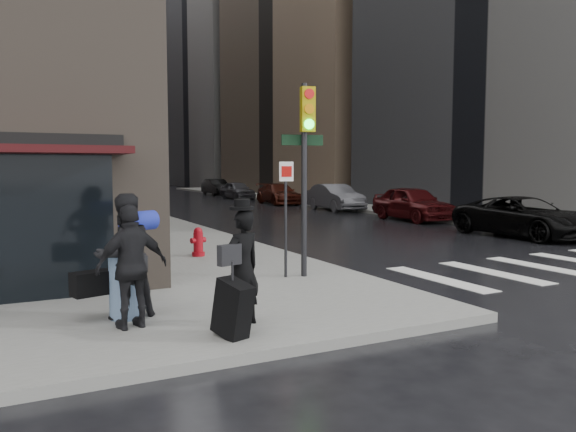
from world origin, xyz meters
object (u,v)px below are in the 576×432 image
(parked_car_0, at_px, (525,217))
(parked_car_2, at_px, (335,197))
(traffic_light, at_px, (304,153))
(parked_car_3, at_px, (279,194))
(man_overcoat, at_px, (240,274))
(fire_hydrant, at_px, (198,243))
(man_greycoat, at_px, (132,266))
(parked_car_1, at_px, (412,203))
(man_jeans, at_px, (124,256))
(parked_car_5, at_px, (217,187))
(parked_car_4, at_px, (237,190))

(parked_car_0, distance_m, parked_car_2, 12.97)
(traffic_light, distance_m, parked_car_3, 25.27)
(man_overcoat, bearing_deg, fire_hydrant, -120.76)
(man_greycoat, xyz_separation_m, parked_car_0, (14.25, 5.57, -0.32))
(parked_car_1, bearing_deg, parked_car_2, 94.46)
(man_overcoat, xyz_separation_m, fire_hydrant, (1.42, 6.35, -0.43))
(man_overcoat, xyz_separation_m, parked_car_2, (13.33, 19.18, -0.18))
(parked_car_1, bearing_deg, man_jeans, -138.07)
(man_overcoat, distance_m, parked_car_0, 14.33)
(parked_car_3, distance_m, parked_car_5, 12.97)
(parked_car_4, bearing_deg, man_jeans, -116.08)
(man_overcoat, relative_size, parked_car_1, 0.40)
(man_greycoat, relative_size, parked_car_5, 0.41)
(man_jeans, distance_m, parked_car_1, 18.67)
(man_greycoat, bearing_deg, man_overcoat, 143.99)
(parked_car_1, bearing_deg, parked_car_5, 94.06)
(man_jeans, xyz_separation_m, parked_car_1, (14.73, 11.48, -0.30))
(traffic_light, xyz_separation_m, parked_car_4, (10.20, 29.37, -1.99))
(fire_hydrant, distance_m, parked_car_0, 11.49)
(parked_car_3, distance_m, parked_car_4, 6.49)
(man_overcoat, bearing_deg, parked_car_0, -172.45)
(man_jeans, relative_size, man_greycoat, 1.07)
(traffic_light, height_order, parked_car_5, traffic_light)
(parked_car_0, distance_m, parked_car_5, 32.41)
(parked_car_2, bearing_deg, fire_hydrant, -128.57)
(parked_car_2, distance_m, parked_car_5, 19.44)
(fire_hydrant, bearing_deg, parked_car_4, 66.39)
(man_overcoat, bearing_deg, parked_car_2, -142.97)
(man_greycoat, xyz_separation_m, traffic_light, (3.83, 2.12, 1.65))
(parked_car_1, relative_size, parked_car_5, 1.09)
(traffic_light, relative_size, parked_car_0, 0.79)
(man_overcoat, bearing_deg, parked_car_1, -154.68)
(man_jeans, xyz_separation_m, fire_hydrant, (2.76, 5.13, -0.60))
(traffic_light, height_order, fire_hydrant, traffic_light)
(traffic_light, relative_size, parked_car_1, 0.86)
(man_greycoat, height_order, traffic_light, traffic_light)
(parked_car_1, xyz_separation_m, parked_car_5, (-0.03, 25.92, -0.09))
(man_jeans, relative_size, parked_car_5, 0.44)
(traffic_light, xyz_separation_m, parked_car_2, (10.84, 16.41, -1.93))
(parked_car_3, relative_size, parked_car_4, 1.16)
(parked_car_1, bearing_deg, man_greycoat, -136.70)
(parked_car_0, bearing_deg, parked_car_4, 88.86)
(man_jeans, bearing_deg, man_greycoat, 74.37)
(parked_car_1, distance_m, parked_car_5, 25.92)
(parked_car_3, relative_size, parked_car_5, 1.10)
(man_greycoat, xyz_separation_m, parked_car_2, (14.67, 18.53, -0.28))
(man_jeans, xyz_separation_m, man_greycoat, (0.00, -0.57, -0.06))
(fire_hydrant, height_order, parked_car_0, parked_car_0)
(parked_car_0, height_order, parked_car_1, parked_car_1)
(man_overcoat, relative_size, parked_car_5, 0.43)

